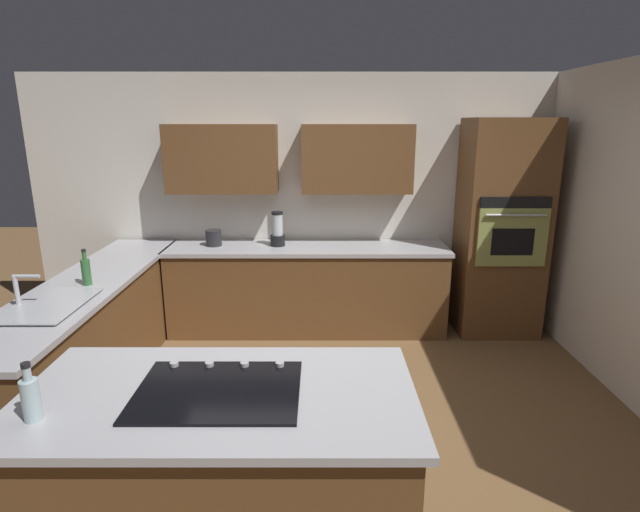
{
  "coord_description": "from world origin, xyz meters",
  "views": [
    {
      "loc": [
        -0.03,
        3.2,
        2.12
      ],
      "look_at": [
        -0.03,
        -0.9,
        1.02
      ],
      "focal_mm": 28.07,
      "sensor_mm": 36.0,
      "label": 1
    }
  ],
  "objects_px": {
    "wall_oven": "(501,229)",
    "oil_bottle": "(31,398)",
    "dish_soap_bottle": "(86,271)",
    "sink_unit": "(47,304)",
    "blender": "(277,231)",
    "kettle": "(214,238)",
    "cooktop": "(219,390)"
  },
  "relations": [
    {
      "from": "wall_oven",
      "to": "oil_bottle",
      "type": "xyz_separation_m",
      "value": [
        3.03,
        3.05,
        -0.08
      ]
    },
    {
      "from": "wall_oven",
      "to": "dish_soap_bottle",
      "type": "relative_size",
      "value": 7.62
    },
    {
      "from": "sink_unit",
      "to": "blender",
      "type": "height_order",
      "value": "blender"
    },
    {
      "from": "wall_oven",
      "to": "kettle",
      "type": "height_order",
      "value": "wall_oven"
    },
    {
      "from": "wall_oven",
      "to": "blender",
      "type": "relative_size",
      "value": 6.18
    },
    {
      "from": "sink_unit",
      "to": "dish_soap_bottle",
      "type": "relative_size",
      "value": 2.47
    },
    {
      "from": "wall_oven",
      "to": "cooktop",
      "type": "height_order",
      "value": "wall_oven"
    },
    {
      "from": "wall_oven",
      "to": "kettle",
      "type": "distance_m",
      "value": 2.9
    },
    {
      "from": "wall_oven",
      "to": "cooktop",
      "type": "distance_m",
      "value": 3.64
    },
    {
      "from": "oil_bottle",
      "to": "cooktop",
      "type": "bearing_deg",
      "value": -162.58
    },
    {
      "from": "sink_unit",
      "to": "dish_soap_bottle",
      "type": "bearing_deg",
      "value": -96.95
    },
    {
      "from": "cooktop",
      "to": "oil_bottle",
      "type": "relative_size",
      "value": 2.88
    },
    {
      "from": "wall_oven",
      "to": "sink_unit",
      "type": "bearing_deg",
      "value": 24.95
    },
    {
      "from": "cooktop",
      "to": "kettle",
      "type": "xyz_separation_m",
      "value": [
        0.61,
        -2.85,
        0.07
      ]
    },
    {
      "from": "wall_oven",
      "to": "sink_unit",
      "type": "height_order",
      "value": "wall_oven"
    },
    {
      "from": "dish_soap_bottle",
      "to": "oil_bottle",
      "type": "height_order",
      "value": "dish_soap_bottle"
    },
    {
      "from": "blender",
      "to": "sink_unit",
      "type": "bearing_deg",
      "value": 50.71
    },
    {
      "from": "dish_soap_bottle",
      "to": "oil_bottle",
      "type": "distance_m",
      "value": 1.91
    },
    {
      "from": "wall_oven",
      "to": "dish_soap_bottle",
      "type": "distance_m",
      "value": 3.82
    },
    {
      "from": "kettle",
      "to": "oil_bottle",
      "type": "xyz_separation_m",
      "value": [
        0.13,
        3.08,
        0.02
      ]
    },
    {
      "from": "kettle",
      "to": "sink_unit",
      "type": "bearing_deg",
      "value": 65.97
    },
    {
      "from": "dish_soap_bottle",
      "to": "sink_unit",
      "type": "bearing_deg",
      "value": 83.05
    },
    {
      "from": "oil_bottle",
      "to": "dish_soap_bottle",
      "type": "bearing_deg",
      "value": -71.99
    },
    {
      "from": "dish_soap_bottle",
      "to": "oil_bottle",
      "type": "relative_size",
      "value": 1.07
    },
    {
      "from": "cooktop",
      "to": "oil_bottle",
      "type": "bearing_deg",
      "value": 17.42
    },
    {
      "from": "oil_bottle",
      "to": "sink_unit",
      "type": "bearing_deg",
      "value": -64.09
    },
    {
      "from": "sink_unit",
      "to": "blender",
      "type": "xyz_separation_m",
      "value": [
        -1.43,
        -1.75,
        0.13
      ]
    },
    {
      "from": "wall_oven",
      "to": "blender",
      "type": "bearing_deg",
      "value": -0.87
    },
    {
      "from": "sink_unit",
      "to": "kettle",
      "type": "relative_size",
      "value": 4.36
    },
    {
      "from": "cooktop",
      "to": "oil_bottle",
      "type": "distance_m",
      "value": 0.78
    },
    {
      "from": "sink_unit",
      "to": "kettle",
      "type": "bearing_deg",
      "value": -114.03
    },
    {
      "from": "blender",
      "to": "dish_soap_bottle",
      "type": "bearing_deg",
      "value": 42.74
    }
  ]
}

